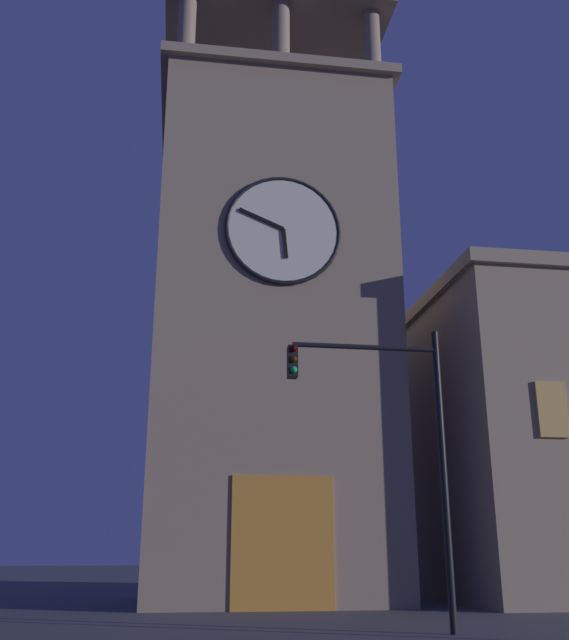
# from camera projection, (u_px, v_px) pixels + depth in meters

# --- Properties ---
(ground_plane) EXTENTS (200.00, 200.00, 0.00)m
(ground_plane) POSITION_uv_depth(u_px,v_px,m) (242.00, 608.00, 23.37)
(ground_plane) COLOR #4C4C51
(clocktower) EXTENTS (9.21, 8.66, 25.14)m
(clocktower) POSITION_uv_depth(u_px,v_px,m) (268.00, 325.00, 28.85)
(clocktower) COLOR gray
(clocktower) RESTS_ON ground_plane
(traffic_signal_near) EXTENTS (3.66, 0.41, 6.72)m
(traffic_signal_near) POSITION_uv_depth(u_px,v_px,m) (396.00, 426.00, 16.76)
(traffic_signal_near) COLOR black
(traffic_signal_near) RESTS_ON ground_plane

